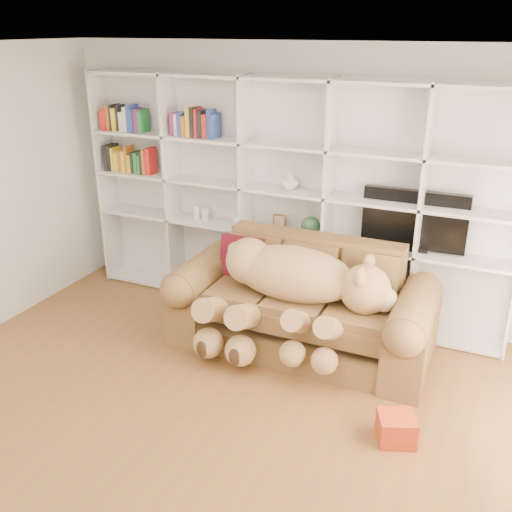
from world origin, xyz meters
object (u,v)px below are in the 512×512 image
at_px(sofa, 302,310).
at_px(gift_box, 396,428).
at_px(tv, 414,221).
at_px(teddy_bear, 290,288).

bearing_deg(sofa, gift_box, -41.99).
distance_m(sofa, tv, 1.34).
bearing_deg(gift_box, tv, 98.94).
distance_m(teddy_bear, gift_box, 1.50).
bearing_deg(sofa, teddy_bear, -102.54).
bearing_deg(teddy_bear, tv, 43.98).
distance_m(gift_box, tv, 2.01).
xyz_separation_m(teddy_bear, tv, (0.87, 0.91, 0.46)).
relative_size(sofa, gift_box, 8.95).
distance_m(teddy_bear, tv, 1.35).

